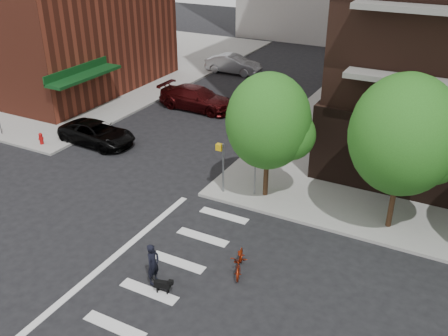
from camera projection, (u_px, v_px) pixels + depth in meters
ground at (87, 268)px, 19.87m from camera, size 120.00×120.00×0.00m
sidewalk_nw at (59, 59)px, 48.60m from camera, size 31.00×33.00×0.15m
crosswalk at (132, 285)px, 18.95m from camera, size 3.85×13.00×0.01m
tree_a at (268, 121)px, 23.08m from camera, size 4.00×4.00×5.90m
tree_b at (404, 135)px, 20.35m from camera, size 4.50×4.50×6.65m
pedestrian_signal at (230, 161)px, 24.32m from camera, size 2.18×0.67×2.60m
fire_hydrant at (41, 138)px, 30.16m from camera, size 0.24×0.24×0.73m
parked_car_black at (97, 133)px, 30.45m from camera, size 2.52×5.06×1.38m
parked_car_maroon at (197, 98)px, 35.90m from camera, size 2.48×5.77×1.66m
parked_car_silver at (233, 64)px, 44.22m from camera, size 1.89×5.00×1.63m
scooter at (240, 261)px, 19.50m from camera, size 1.23×1.94×0.96m
dog_walker at (153, 264)px, 18.73m from camera, size 0.63×0.42×1.70m
dog at (163, 284)px, 18.39m from camera, size 0.74×0.36×0.62m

